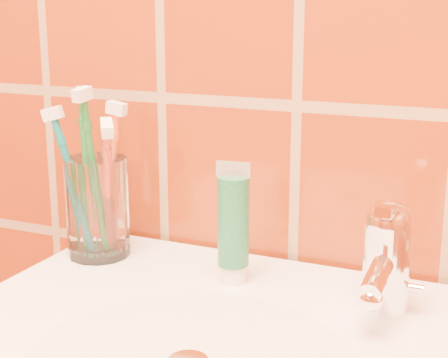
% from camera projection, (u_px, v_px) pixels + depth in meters
% --- Properties ---
extents(glass_tumbler, '(0.10, 0.10, 0.13)m').
position_uv_depth(glass_tumbler, '(97.00, 207.00, 0.86)').
color(glass_tumbler, white).
rests_on(glass_tumbler, pedestal_sink).
extents(toothpaste_tube, '(0.04, 0.04, 0.14)m').
position_uv_depth(toothpaste_tube, '(233.00, 227.00, 0.77)').
color(toothpaste_tube, white).
rests_on(toothpaste_tube, pedestal_sink).
extents(faucet, '(0.05, 0.11, 0.12)m').
position_uv_depth(faucet, '(386.00, 254.00, 0.70)').
color(faucet, white).
rests_on(faucet, pedestal_sink).
extents(toothbrush_0, '(0.04, 0.09, 0.23)m').
position_uv_depth(toothbrush_0, '(95.00, 177.00, 0.83)').
color(toothbrush_0, '#1C6A2B').
rests_on(toothbrush_0, glass_tumbler).
extents(toothbrush_1, '(0.14, 0.15, 0.20)m').
position_uv_depth(toothbrush_1, '(107.00, 193.00, 0.82)').
color(toothbrush_1, '#A33923').
rests_on(toothbrush_1, glass_tumbler).
extents(toothbrush_2, '(0.05, 0.05, 0.20)m').
position_uv_depth(toothbrush_2, '(110.00, 180.00, 0.85)').
color(toothbrush_2, '#E35828').
rests_on(toothbrush_2, glass_tumbler).
extents(toothbrush_3, '(0.09, 0.09, 0.22)m').
position_uv_depth(toothbrush_3, '(86.00, 173.00, 0.86)').
color(toothbrush_3, '#1C6A2A').
rests_on(toothbrush_3, glass_tumbler).
extents(toothbrush_4, '(0.10, 0.09, 0.20)m').
position_uv_depth(toothbrush_4, '(75.00, 185.00, 0.84)').
color(toothbrush_4, '#0D6C75').
rests_on(toothbrush_4, glass_tumbler).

